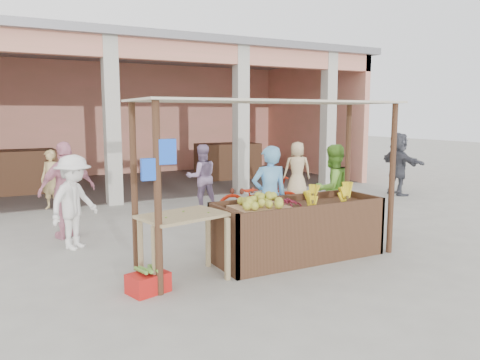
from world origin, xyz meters
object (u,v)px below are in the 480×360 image
side_table (183,225)px  vendor_blue (269,193)px  vendor_green (332,187)px  red_crate (148,283)px  fruit_stall (298,232)px  motorcycle (260,198)px

side_table → vendor_blue: bearing=11.3°
vendor_green → red_crate: bearing=17.5°
fruit_stall → motorcycle: motorcycle is taller
fruit_stall → side_table: (-1.89, -0.06, 0.34)m
fruit_stall → red_crate: bearing=-172.7°
side_table → red_crate: side_table is taller
red_crate → fruit_stall: bearing=-9.1°
fruit_stall → red_crate: 2.49m
vendor_green → motorcycle: vendor_green is taller
fruit_stall → vendor_green: size_ratio=1.50×
red_crate → vendor_blue: (2.40, 1.07, 0.77)m
fruit_stall → motorcycle: 2.46m
red_crate → motorcycle: motorcycle is taller
fruit_stall → vendor_green: (1.43, 0.97, 0.47)m
vendor_green → motorcycle: 1.62m
side_table → motorcycle: bearing=30.4°
vendor_green → vendor_blue: bearing=7.4°
side_table → vendor_blue: size_ratio=0.68×
fruit_stall → motorcycle: size_ratio=1.38×
vendor_green → fruit_stall: bearing=33.4°
vendor_green → motorcycle: bearing=-63.0°
red_crate → motorcycle: size_ratio=0.25×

